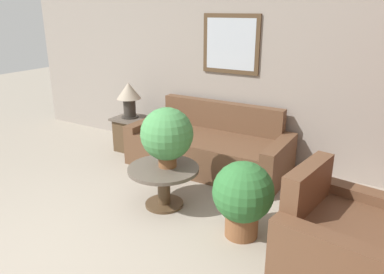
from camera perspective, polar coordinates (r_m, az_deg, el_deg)
The scene contains 8 objects.
wall_back at distance 5.68m, azimuth 4.62°, elevation 9.91°, with size 7.67×0.09×2.60m.
couch_main at distance 5.41m, azimuth 2.62°, elevation -1.67°, with size 2.27×1.00×0.90m.
armchair at distance 3.65m, azimuth 21.74°, elevation -14.03°, with size 1.08×1.26×0.90m.
coffee_table at distance 4.35m, azimuth -4.34°, elevation -6.24°, with size 0.82×0.82×0.48m.
side_table at distance 6.15m, azimuth -9.28°, elevation 0.57°, with size 0.49×0.49×0.55m.
table_lamp at distance 5.99m, azimuth -9.59°, elevation 6.30°, with size 0.38×0.38×0.56m.
potted_plant_on_table at distance 4.19m, azimuth -3.85°, elevation 0.34°, with size 0.60×0.60×0.69m.
potted_plant_floor at distance 3.78m, azimuth 7.76°, elevation -8.83°, with size 0.61×0.61×0.80m.
Camera 1 is at (2.47, -1.67, 2.21)m, focal length 35.00 mm.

